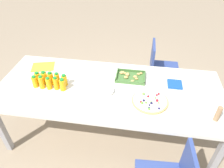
% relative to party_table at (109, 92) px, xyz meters
% --- Properties ---
extents(ground_plane, '(12.00, 12.00, 0.00)m').
position_rel_party_table_xyz_m(ground_plane, '(0.00, 0.00, -0.67)').
color(ground_plane, gray).
extents(party_table, '(2.37, 0.98, 0.72)m').
position_rel_party_table_xyz_m(party_table, '(0.00, 0.00, 0.00)').
color(party_table, silver).
rests_on(party_table, ground_plane).
extents(chair_far_right, '(0.40, 0.40, 0.83)m').
position_rel_party_table_xyz_m(chair_far_right, '(0.58, 0.85, -0.17)').
color(chair_far_right, '#33478C').
rests_on(chair_far_right, ground_plane).
extents(juice_bottle_0, '(0.06, 0.06, 0.13)m').
position_rel_party_table_xyz_m(juice_bottle_0, '(-0.76, -0.09, 0.12)').
color(juice_bottle_0, '#FAAD14').
rests_on(juice_bottle_0, party_table).
extents(juice_bottle_1, '(0.05, 0.05, 0.15)m').
position_rel_party_table_xyz_m(juice_bottle_1, '(-0.69, -0.10, 0.12)').
color(juice_bottle_1, '#F9AE14').
rests_on(juice_bottle_1, party_table).
extents(juice_bottle_2, '(0.05, 0.05, 0.14)m').
position_rel_party_table_xyz_m(juice_bottle_2, '(-0.61, -0.10, 0.12)').
color(juice_bottle_2, '#FAAE14').
rests_on(juice_bottle_2, party_table).
extents(juice_bottle_3, '(0.05, 0.05, 0.15)m').
position_rel_party_table_xyz_m(juice_bottle_3, '(-0.53, -0.09, 0.12)').
color(juice_bottle_3, '#F9AD14').
rests_on(juice_bottle_3, party_table).
extents(juice_bottle_4, '(0.06, 0.06, 0.14)m').
position_rel_party_table_xyz_m(juice_bottle_4, '(-0.46, -0.10, 0.12)').
color(juice_bottle_4, '#F9AE14').
rests_on(juice_bottle_4, party_table).
extents(juice_bottle_5, '(0.06, 0.06, 0.13)m').
position_rel_party_table_xyz_m(juice_bottle_5, '(-0.76, -0.02, 0.12)').
color(juice_bottle_5, '#F9AE14').
rests_on(juice_bottle_5, party_table).
extents(juice_bottle_6, '(0.06, 0.06, 0.15)m').
position_rel_party_table_xyz_m(juice_bottle_6, '(-0.69, -0.02, 0.12)').
color(juice_bottle_6, '#F9AC14').
rests_on(juice_bottle_6, party_table).
extents(juice_bottle_7, '(0.06, 0.06, 0.15)m').
position_rel_party_table_xyz_m(juice_bottle_7, '(-0.62, -0.02, 0.12)').
color(juice_bottle_7, '#F9AC14').
rests_on(juice_bottle_7, party_table).
extents(juice_bottle_8, '(0.05, 0.05, 0.15)m').
position_rel_party_table_xyz_m(juice_bottle_8, '(-0.54, -0.03, 0.13)').
color(juice_bottle_8, '#F9AD14').
rests_on(juice_bottle_8, party_table).
extents(juice_bottle_9, '(0.06, 0.06, 0.13)m').
position_rel_party_table_xyz_m(juice_bottle_9, '(-0.47, -0.02, 0.12)').
color(juice_bottle_9, '#FAAD14').
rests_on(juice_bottle_9, party_table).
extents(fruit_pizza, '(0.35, 0.35, 0.05)m').
position_rel_party_table_xyz_m(fruit_pizza, '(0.43, -0.15, 0.07)').
color(fruit_pizza, tan).
rests_on(fruit_pizza, party_table).
extents(snack_tray, '(0.32, 0.24, 0.04)m').
position_rel_party_table_xyz_m(snack_tray, '(0.20, 0.22, 0.07)').
color(snack_tray, '#477238').
rests_on(snack_tray, party_table).
extents(plate_stack, '(0.17, 0.17, 0.03)m').
position_rel_party_table_xyz_m(plate_stack, '(-0.02, -0.07, 0.07)').
color(plate_stack, silver).
rests_on(plate_stack, party_table).
extents(napkin_stack, '(0.15, 0.15, 0.02)m').
position_rel_party_table_xyz_m(napkin_stack, '(0.69, 0.16, 0.06)').
color(napkin_stack, '#194CA5').
rests_on(napkin_stack, party_table).
extents(cardboard_tube, '(0.04, 0.04, 0.15)m').
position_rel_party_table_xyz_m(cardboard_tube, '(1.00, -0.29, 0.13)').
color(cardboard_tube, '#9E7A56').
rests_on(cardboard_tube, party_table).
extents(paper_folder, '(0.30, 0.26, 0.01)m').
position_rel_party_table_xyz_m(paper_folder, '(-0.85, 0.27, 0.06)').
color(paper_folder, yellow).
rests_on(paper_folder, party_table).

